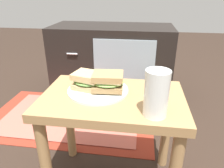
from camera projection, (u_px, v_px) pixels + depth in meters
The scene contains 9 objects.
side_table at pixel (112, 115), 0.86m from camera, with size 0.56×0.36×0.46m.
tv_cabinet at pixel (112, 61), 1.76m from camera, with size 0.96×0.46×0.58m.
area_rug at pixel (71, 117), 1.51m from camera, with size 1.16×0.68×0.01m.
plate at pixel (98, 90), 0.86m from camera, with size 0.25×0.25×0.01m, color silver.
sandwich_front at pixel (88, 81), 0.85m from camera, with size 0.14×0.12×0.07m.
sandwich_back at pixel (108, 81), 0.83m from camera, with size 0.13×0.11×0.07m.
beer_glass at pixel (156, 94), 0.67m from camera, with size 0.08×0.08×0.16m.
coaster at pixel (155, 91), 0.86m from camera, with size 0.08×0.08×0.01m, color navy.
paper_bag at pixel (152, 105), 1.37m from camera, with size 0.26×0.19×0.30m.
Camera 1 is at (0.10, -0.72, 0.84)m, focal length 33.61 mm.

